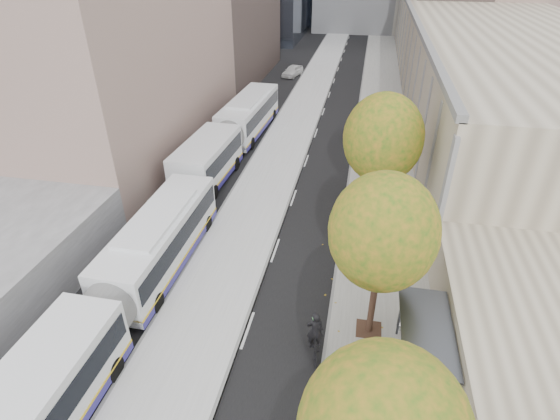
% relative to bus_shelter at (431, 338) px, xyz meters
% --- Properties ---
extents(bus_platform, '(4.25, 150.00, 0.15)m').
position_rel_bus_shelter_xyz_m(bus_platform, '(-9.56, 24.04, -2.11)').
color(bus_platform, '#B4B4B4').
rests_on(bus_platform, ground).
extents(sidewalk, '(4.75, 150.00, 0.08)m').
position_rel_bus_shelter_xyz_m(sidewalk, '(-1.56, 24.04, -2.15)').
color(sidewalk, gray).
rests_on(sidewalk, ground).
extents(building_tan, '(18.00, 92.00, 8.00)m').
position_rel_bus_shelter_xyz_m(building_tan, '(9.81, 53.04, 1.81)').
color(building_tan, gray).
rests_on(building_tan, ground).
extents(bus_shelter, '(1.90, 4.40, 2.53)m').
position_rel_bus_shelter_xyz_m(bus_shelter, '(0.00, 0.00, 0.00)').
color(bus_shelter, '#383A3F').
rests_on(bus_shelter, sidewalk).
extents(tree_c, '(4.20, 4.20, 7.28)m').
position_rel_bus_shelter_xyz_m(tree_c, '(-2.09, 2.04, 3.06)').
color(tree_c, black).
rests_on(tree_c, sidewalk).
extents(tree_d, '(4.40, 4.40, 7.60)m').
position_rel_bus_shelter_xyz_m(tree_d, '(-2.09, 11.04, 3.28)').
color(tree_d, black).
rests_on(tree_d, sidewalk).
extents(bus_near, '(2.67, 17.40, 2.90)m').
position_rel_bus_shelter_xyz_m(bus_near, '(-12.88, 0.83, -0.60)').
color(bus_near, silver).
rests_on(bus_near, ground).
extents(bus_far, '(3.52, 18.73, 3.11)m').
position_rel_bus_shelter_xyz_m(bus_far, '(-13.41, 19.84, -0.49)').
color(bus_far, silver).
rests_on(bus_far, ground).
extents(cyclist, '(0.93, 1.89, 2.33)m').
position_rel_bus_shelter_xyz_m(cyclist, '(-4.30, 0.29, -1.32)').
color(cyclist, black).
rests_on(cyclist, ground).
extents(distant_car, '(2.58, 4.27, 1.36)m').
position_rel_bus_shelter_xyz_m(distant_car, '(-12.82, 44.29, -1.51)').
color(distant_car, silver).
rests_on(distant_car, ground).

